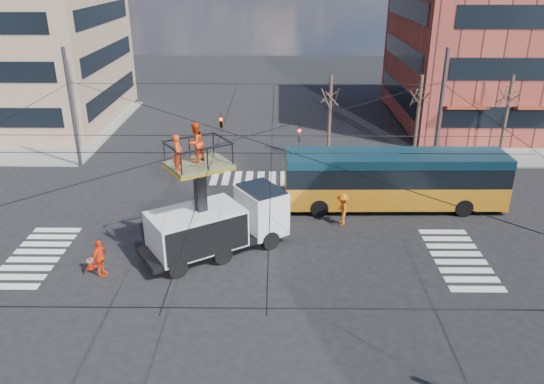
% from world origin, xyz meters
% --- Properties ---
extents(ground, '(120.00, 120.00, 0.00)m').
position_xyz_m(ground, '(0.00, 0.00, 0.00)').
color(ground, black).
rests_on(ground, ground).
extents(sidewalk_ne, '(18.00, 18.00, 0.12)m').
position_xyz_m(sidewalk_ne, '(21.00, 21.00, 0.06)').
color(sidewalk_ne, slate).
rests_on(sidewalk_ne, ground).
extents(sidewalk_nw, '(18.00, 18.00, 0.12)m').
position_xyz_m(sidewalk_nw, '(-21.00, 21.00, 0.06)').
color(sidewalk_nw, slate).
rests_on(sidewalk_nw, ground).
extents(crosswalks, '(22.40, 22.40, 0.02)m').
position_xyz_m(crosswalks, '(0.00, 0.00, 0.01)').
color(crosswalks, silver).
rests_on(crosswalks, ground).
extents(building_ne, '(20.06, 16.06, 14.00)m').
position_xyz_m(building_ne, '(21.98, 23.98, 7.00)').
color(building_ne, maroon).
rests_on(building_ne, ground).
extents(overhead_network, '(24.24, 24.24, 8.00)m').
position_xyz_m(overhead_network, '(-0.07, 0.40, 4.29)').
color(overhead_network, '#2D2D30').
rests_on(overhead_network, ground).
extents(tree_a, '(2.00, 2.00, 6.00)m').
position_xyz_m(tree_a, '(5.00, 13.50, 4.63)').
color(tree_a, '#382B21').
rests_on(tree_a, ground).
extents(tree_b, '(2.00, 2.00, 6.00)m').
position_xyz_m(tree_b, '(11.00, 13.50, 4.63)').
color(tree_b, '#382B21').
rests_on(tree_b, ground).
extents(tree_c, '(2.00, 2.00, 6.00)m').
position_xyz_m(tree_c, '(17.00, 13.50, 4.63)').
color(tree_c, '#382B21').
rests_on(tree_c, ground).
extents(utility_truck, '(7.14, 5.70, 6.44)m').
position_xyz_m(utility_truck, '(-1.37, 0.61, 2.08)').
color(utility_truck, black).
rests_on(utility_truck, ground).
extents(city_bus, '(12.24, 2.79, 3.20)m').
position_xyz_m(city_bus, '(7.96, 5.69, 1.73)').
color(city_bus, orange).
rests_on(city_bus, ground).
extents(traffic_cone, '(0.36, 0.36, 0.62)m').
position_xyz_m(traffic_cone, '(-7.04, -1.08, 0.31)').
color(traffic_cone, '#FF260A').
rests_on(traffic_cone, ground).
extents(worker_ground, '(0.71, 1.10, 1.73)m').
position_xyz_m(worker_ground, '(-6.35, -1.66, 0.87)').
color(worker_ground, '#FA3F0F').
rests_on(worker_ground, ground).
extents(flagger, '(0.72, 1.17, 1.74)m').
position_xyz_m(flagger, '(4.86, 3.49, 0.87)').
color(flagger, orange).
rests_on(flagger, ground).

